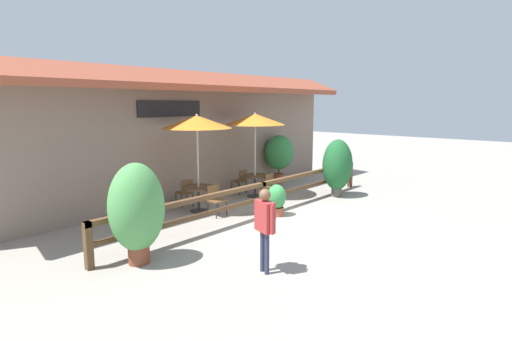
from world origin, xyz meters
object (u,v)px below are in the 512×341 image
dining_table_near (199,192)px  patio_umbrella_middle (255,119)px  potted_plant_small_flowering (337,165)px  chair_middle_wallside (240,180)px  patio_umbrella_near (197,122)px  potted_plant_corner_fern (276,199)px  chair_near_streetside (216,199)px  dining_table_middle (255,180)px  chair_middle_streetside (272,185)px  chair_near_wallside (185,191)px  potted_plant_tall_tropical (279,153)px  potted_plant_broad_leaf (137,209)px  pedestrian (265,219)px

dining_table_near → patio_umbrella_middle: 3.24m
potted_plant_small_flowering → chair_middle_wallside: bearing=124.2°
patio_umbrella_near → potted_plant_corner_fern: 3.17m
chair_near_streetside → potted_plant_corner_fern: size_ratio=0.96×
dining_table_middle → chair_middle_streetside: chair_middle_streetside is taller
chair_near_wallside → potted_plant_tall_tropical: bearing=-168.5°
patio_umbrella_near → potted_plant_broad_leaf: 4.22m
potted_plant_broad_leaf → potted_plant_tall_tropical: size_ratio=1.06×
chair_near_streetside → dining_table_middle: bearing=21.2°
dining_table_middle → potted_plant_tall_tropical: 2.61m
chair_near_wallside → patio_umbrella_middle: bearing=173.9°
patio_umbrella_near → potted_plant_broad_leaf: patio_umbrella_near is taller
chair_middle_streetside → chair_middle_wallside: same height
potted_plant_small_flowering → potted_plant_tall_tropical: (0.49, 2.92, 0.14)m
chair_middle_streetside → potted_plant_broad_leaf: bearing=-168.1°
patio_umbrella_middle → potted_plant_small_flowering: 3.21m
chair_near_streetside → potted_plant_corner_fern: potted_plant_corner_fern is taller
dining_table_near → potted_plant_corner_fern: potted_plant_corner_fern is taller
patio_umbrella_middle → potted_plant_corner_fern: 3.25m
chair_near_wallside → chair_middle_wallside: (2.46, 0.01, 0.00)m
chair_middle_wallside → potted_plant_small_flowering: potted_plant_small_flowering is taller
chair_near_wallside → pedestrian: pedestrian is taller
chair_near_streetside → patio_umbrella_middle: 3.37m
chair_near_streetside → chair_middle_wallside: same height
dining_table_near → chair_near_wallside: bearing=84.5°
potted_plant_broad_leaf → potted_plant_small_flowering: bearing=0.3°
potted_plant_broad_leaf → pedestrian: (1.33, -2.17, -0.08)m
chair_near_wallside → patio_umbrella_middle: size_ratio=0.30×
patio_umbrella_near → chair_near_wallside: (0.07, 0.71, -2.15)m
patio_umbrella_near → potted_plant_corner_fern: bearing=-59.8°
chair_middle_streetside → pedestrian: size_ratio=0.53×
potted_plant_corner_fern → pedestrian: size_ratio=0.56×
chair_middle_wallside → potted_plant_broad_leaf: potted_plant_broad_leaf is taller
chair_near_streetside → chair_middle_streetside: size_ratio=1.00×
chair_near_wallside → potted_plant_small_flowering: 5.19m
chair_near_wallside → dining_table_middle: bearing=173.9°
dining_table_middle → chair_middle_wallside: size_ratio=1.13×
patio_umbrella_near → patio_umbrella_middle: bearing=0.3°
patio_umbrella_near → chair_middle_wallside: bearing=15.9°
dining_table_near → chair_middle_wallside: 2.63m
potted_plant_tall_tropical → chair_near_wallside: bearing=-178.2°
chair_near_wallside → potted_plant_broad_leaf: size_ratio=0.42×
pedestrian → dining_table_middle: bearing=151.3°
chair_middle_wallside → chair_near_wallside: bearing=-2.0°
chair_near_streetside → patio_umbrella_middle: patio_umbrella_middle is taller
potted_plant_corner_fern → potted_plant_tall_tropical: (3.74, 2.86, 0.74)m
chair_near_wallside → chair_middle_streetside: (2.51, -1.40, 0.00)m
dining_table_near → potted_plant_corner_fern: (1.17, -2.00, -0.12)m
potted_plant_tall_tropical → chair_middle_wallside: bearing=-176.7°
chair_middle_streetside → potted_plant_small_flowering: potted_plant_small_flowering is taller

